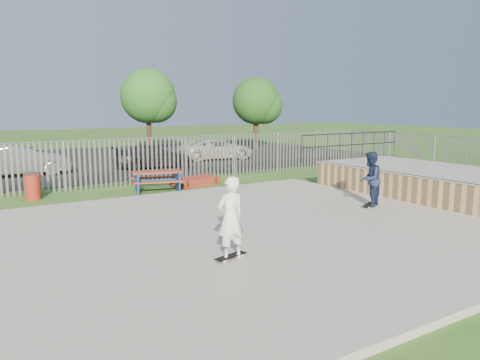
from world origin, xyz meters
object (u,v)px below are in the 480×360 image
trash_bin_grey (33,185)px  car_white (217,149)px  trash_bin_red (33,187)px  car_dark (153,156)px  car_silver (20,161)px  tree_right (256,101)px  picnic_table (157,181)px  funbox (195,181)px  skater_navy (370,179)px  tree_mid (148,96)px  skater_white (231,218)px

trash_bin_grey → car_white: size_ratio=0.20×
trash_bin_red → car_dark: size_ratio=0.21×
car_silver → tree_right: size_ratio=0.81×
car_white → tree_right: tree_right is taller
car_dark → tree_right: (10.57, 5.69, 3.04)m
picnic_table → car_dark: 7.08m
funbox → car_white: size_ratio=0.42×
trash_bin_red → picnic_table: bearing=-10.7°
trash_bin_red → skater_navy: size_ratio=0.50×
trash_bin_grey → trash_bin_red: bearing=-99.1°
car_dark → car_white: car_white is taller
trash_bin_red → tree_right: (17.51, 11.47, 3.23)m
tree_mid → funbox: bearing=-103.8°
car_silver → skater_navy: size_ratio=2.48×
tree_mid → picnic_table: bearing=-110.3°
picnic_table → car_dark: car_dark is taller
trash_bin_red → car_white: size_ratio=0.20×
funbox → trash_bin_red: trash_bin_red is taller
tree_right → car_white: bearing=-144.5°
tree_right → skater_navy: bearing=-114.1°
car_dark → skater_white: 16.32m
trash_bin_red → tree_right: 21.18m
trash_bin_grey → car_silver: bearing=86.6°
tree_mid → skater_white: size_ratio=3.34×
car_silver → tree_mid: size_ratio=0.74×
trash_bin_grey → car_white: 13.70m
trash_bin_grey → car_silver: car_silver is taller
skater_white → car_dark: bearing=-110.7°
funbox → tree_mid: tree_mid is taller
funbox → skater_white: 10.23m
funbox → car_white: bearing=39.3°
funbox → tree_right: 16.74m
funbox → trash_bin_red: (-6.32, 0.48, 0.27)m
picnic_table → car_silver: (-4.02, 7.23, 0.34)m
tree_mid → skater_white: (-7.39, -23.60, -2.96)m
funbox → tree_right: bearing=31.1°
trash_bin_grey → tree_mid: bearing=53.8°
trash_bin_red → tree_right: size_ratio=0.16×
car_silver → car_white: (11.41, 1.02, -0.09)m
tree_mid → skater_white: tree_mid is taller
trash_bin_grey → car_dark: size_ratio=0.22×
trash_bin_red → skater_navy: skater_navy is taller
picnic_table → car_dark: size_ratio=0.53×
funbox → tree_mid: (3.49, 14.18, 3.83)m
trash_bin_red → tree_mid: tree_mid is taller
car_white → trash_bin_grey: bearing=130.5°
picnic_table → tree_right: bearing=58.3°
tree_right → skater_white: size_ratio=3.07×
funbox → car_white: (5.52, 7.89, 0.48)m
tree_mid → car_silver: bearing=-142.1°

